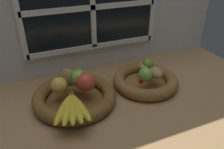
{
  "coord_description": "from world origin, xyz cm",
  "views": [
    {
      "loc": [
        -32.48,
        -71.42,
        54.98
      ],
      "look_at": [
        -1.03,
        2.64,
        9.14
      ],
      "focal_mm": 36.07,
      "sensor_mm": 36.0,
      "label": 1
    }
  ],
  "objects": [
    {
      "name": "fruit_bowl_right",
      "position": [
        15.26,
        2.64,
        2.4
      ],
      "size": [
        29.28,
        29.28,
        5.14
      ],
      "color": "brown",
      "rests_on": "ground_plane"
    },
    {
      "name": "apple_green_back",
      "position": [
        -14.42,
        6.24,
        8.69
      ],
      "size": [
        7.09,
        7.09,
        7.09
      ],
      "primitive_type": "sphere",
      "color": "#7AA338",
      "rests_on": "fruit_bowl_left"
    },
    {
      "name": "ground_plane",
      "position": [
        0.0,
        0.0,
        -1.5
      ],
      "size": [
        140.0,
        90.0,
        3.0
      ],
      "primitive_type": "cube",
      "color": "#9E774C"
    },
    {
      "name": "lime_near",
      "position": [
        12.73,
        -1.16,
        8.12
      ],
      "size": [
        5.96,
        5.96,
        5.96
      ],
      "primitive_type": "sphere",
      "color": "#7AAD3D",
      "rests_on": "fruit_bowl_right"
    },
    {
      "name": "apple_red_right",
      "position": [
        -12.62,
        1.53,
        8.88
      ],
      "size": [
        7.47,
        7.47,
        7.47
      ],
      "primitive_type": "sphere",
      "color": "#CC422D",
      "rests_on": "fruit_bowl_left"
    },
    {
      "name": "back_wall",
      "position": [
        0.0,
        29.77,
        27.88
      ],
      "size": [
        140.0,
        4.6,
        55.0
      ],
      "color": "silver",
      "rests_on": "ground_plane"
    },
    {
      "name": "potato_small",
      "position": [
        18.4,
        -0.5,
        7.35
      ],
      "size": [
        6.89,
        8.27,
        4.42
      ],
      "primitive_type": "ellipsoid",
      "rotation": [
        0.0,
        0.0,
        4.56
      ],
      "color": "#A38451",
      "rests_on": "fruit_bowl_right"
    },
    {
      "name": "potato_back",
      "position": [
        17.22,
        6.95,
        7.2
      ],
      "size": [
        8.0,
        8.62,
        4.11
      ],
      "primitive_type": "ellipsoid",
      "rotation": [
        0.0,
        0.0,
        4.24
      ],
      "color": "tan",
      "rests_on": "fruit_bowl_right"
    },
    {
      "name": "lime_far",
      "position": [
        18.22,
        6.44,
        8.03
      ],
      "size": [
        5.77,
        5.77,
        5.77
      ],
      "primitive_type": "sphere",
      "color": "olive",
      "rests_on": "fruit_bowl_right"
    },
    {
      "name": "pear_brown",
      "position": [
        -17.99,
        7.29,
        9.09
      ],
      "size": [
        7.65,
        7.65,
        7.89
      ],
      "primitive_type": "ellipsoid",
      "rotation": [
        0.0,
        0.0,
        0.77
      ],
      "color": "olive",
      "rests_on": "fruit_bowl_left"
    },
    {
      "name": "apple_golden_left",
      "position": [
        -22.66,
        4.05,
        8.4
      ],
      "size": [
        6.51,
        6.51,
        6.51
      ],
      "primitive_type": "sphere",
      "color": "gold",
      "rests_on": "fruit_bowl_left"
    },
    {
      "name": "banana_bunch_front",
      "position": [
        -21.13,
        -9.39,
        6.66
      ],
      "size": [
        13.77,
        18.25,
        3.03
      ],
      "color": "gold",
      "rests_on": "fruit_bowl_left"
    },
    {
      "name": "chili_pepper",
      "position": [
        14.47,
        -0.4,
        6.01
      ],
      "size": [
        10.66,
        6.71,
        1.73
      ],
      "primitive_type": "cone",
      "rotation": [
        0.0,
        1.57,
        0.48
      ],
      "color": "red",
      "rests_on": "fruit_bowl_right"
    },
    {
      "name": "fruit_bowl_left",
      "position": [
        -17.32,
        2.64,
        2.39
      ],
      "size": [
        33.41,
        33.41,
        5.14
      ],
      "color": "brown",
      "rests_on": "ground_plane"
    }
  ]
}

